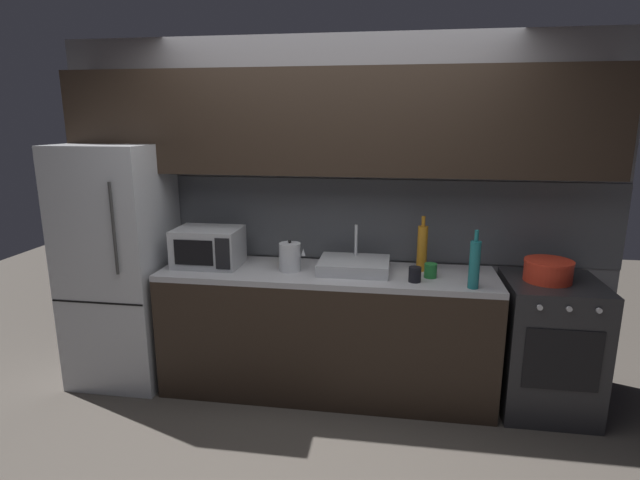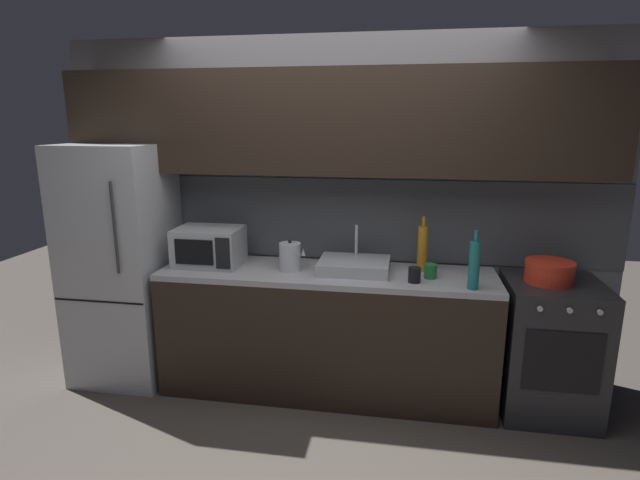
% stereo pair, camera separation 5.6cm
% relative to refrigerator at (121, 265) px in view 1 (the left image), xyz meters
% --- Properties ---
extents(ground_plane, '(10.00, 10.00, 0.00)m').
position_rel_refrigerator_xyz_m(ground_plane, '(1.53, -0.90, -0.88)').
color(ground_plane, '#3D3833').
extents(back_wall, '(4.05, 0.44, 2.50)m').
position_rel_refrigerator_xyz_m(back_wall, '(1.53, 0.30, 0.67)').
color(back_wall, slate).
rests_on(back_wall, ground).
extents(counter_run, '(2.31, 0.60, 0.90)m').
position_rel_refrigerator_xyz_m(counter_run, '(1.53, 0.00, -0.43)').
color(counter_run, black).
rests_on(counter_run, ground).
extents(refrigerator, '(0.68, 0.69, 1.75)m').
position_rel_refrigerator_xyz_m(refrigerator, '(0.00, 0.00, 0.00)').
color(refrigerator, '#ADAFB5').
rests_on(refrigerator, ground).
extents(oven_range, '(0.60, 0.62, 0.90)m').
position_rel_refrigerator_xyz_m(oven_range, '(3.03, -0.00, -0.43)').
color(oven_range, '#232326').
rests_on(oven_range, ground).
extents(microwave, '(0.46, 0.35, 0.27)m').
position_rel_refrigerator_xyz_m(microwave, '(0.68, 0.02, 0.16)').
color(microwave, '#A8AAAF').
rests_on(microwave, counter_run).
extents(sink_basin, '(0.48, 0.38, 0.30)m').
position_rel_refrigerator_xyz_m(sink_basin, '(1.72, 0.03, 0.06)').
color(sink_basin, '#ADAFB5').
rests_on(sink_basin, counter_run).
extents(kettle, '(0.18, 0.15, 0.22)m').
position_rel_refrigerator_xyz_m(kettle, '(1.28, -0.02, 0.12)').
color(kettle, '#B7BABF').
rests_on(kettle, counter_run).
extents(wine_bottle_teal, '(0.07, 0.07, 0.37)m').
position_rel_refrigerator_xyz_m(wine_bottle_teal, '(2.48, -0.22, 0.18)').
color(wine_bottle_teal, '#19666B').
rests_on(wine_bottle_teal, counter_run).
extents(wine_bottle_amber, '(0.07, 0.07, 0.38)m').
position_rel_refrigerator_xyz_m(wine_bottle_amber, '(2.18, 0.12, 0.19)').
color(wine_bottle_amber, '#B27019').
rests_on(wine_bottle_amber, counter_run).
extents(mug_dark, '(0.08, 0.08, 0.10)m').
position_rel_refrigerator_xyz_m(mug_dark, '(2.13, -0.15, 0.07)').
color(mug_dark, black).
rests_on(mug_dark, counter_run).
extents(mug_yellow, '(0.07, 0.07, 0.09)m').
position_rel_refrigerator_xyz_m(mug_yellow, '(1.19, 0.21, 0.07)').
color(mug_yellow, gold).
rests_on(mug_yellow, counter_run).
extents(mug_green, '(0.08, 0.08, 0.10)m').
position_rel_refrigerator_xyz_m(mug_green, '(2.23, -0.04, 0.07)').
color(mug_green, '#1E6B2D').
rests_on(mug_green, counter_run).
extents(cooking_pot, '(0.30, 0.30, 0.14)m').
position_rel_refrigerator_xyz_m(cooking_pot, '(2.98, 0.00, 0.09)').
color(cooking_pot, red).
rests_on(cooking_pot, oven_range).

